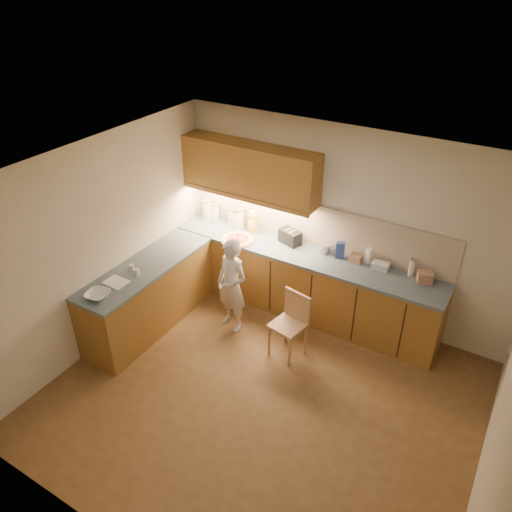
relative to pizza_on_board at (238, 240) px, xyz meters
name	(u,v)px	position (x,y,z in m)	size (l,w,h in m)	color
room	(263,274)	(1.29, -1.52, 0.74)	(4.54, 4.50, 2.62)	brown
l_counter	(250,286)	(0.37, -0.28, -0.48)	(3.77, 2.62, 0.92)	olive
backsplash	(314,225)	(0.91, 0.46, 0.27)	(3.75, 0.02, 0.58)	#BEAD93
upper_cabinets	(249,170)	(0.01, 0.30, 0.91)	(1.95, 0.36, 0.73)	olive
pizza_on_board	(238,240)	(0.00, 0.00, 0.00)	(0.45, 0.45, 0.18)	tan
child	(232,286)	(0.30, -0.61, -0.29)	(0.47, 0.31, 1.29)	silver
wooden_chair	(292,320)	(1.19, -0.65, -0.46)	(0.44, 0.44, 0.84)	tan
mixing_bowl	(98,295)	(-0.66, -1.92, 0.01)	(0.27, 0.27, 0.07)	white
canister_a	(208,210)	(-0.72, 0.32, 0.14)	(0.15, 0.15, 0.31)	white
canister_b	(215,212)	(-0.63, 0.36, 0.11)	(0.15, 0.15, 0.26)	white
canister_c	(233,216)	(-0.30, 0.36, 0.12)	(0.14, 0.14, 0.27)	white
canister_d	(238,218)	(-0.21, 0.35, 0.13)	(0.18, 0.18, 0.29)	white
oil_jug	(253,222)	(0.05, 0.33, 0.13)	(0.12, 0.09, 0.33)	gold
toaster	(290,237)	(0.64, 0.31, 0.08)	(0.34, 0.26, 0.20)	black
steel_pot	(324,248)	(1.14, 0.33, 0.04)	(0.16, 0.16, 0.13)	silver
blue_box	(340,250)	(1.36, 0.32, 0.09)	(0.11, 0.08, 0.22)	#304890
card_box_a	(356,258)	(1.58, 0.32, 0.03)	(0.15, 0.11, 0.11)	#A97D5B
white_bottle	(369,256)	(1.72, 0.38, 0.08)	(0.07, 0.07, 0.20)	white
flat_pack	(380,266)	(1.90, 0.33, 0.02)	(0.21, 0.15, 0.08)	silver
tall_jar	(412,267)	(2.27, 0.37, 0.10)	(0.08, 0.08, 0.24)	white
card_box_b	(425,277)	(2.45, 0.32, 0.05)	(0.17, 0.13, 0.13)	tan
dough_cloth	(116,282)	(-0.69, -1.60, -0.01)	(0.27, 0.21, 0.02)	white
spice_jar_a	(132,267)	(-0.73, -1.29, 0.02)	(0.06, 0.06, 0.07)	silver
spice_jar_b	(137,272)	(-0.59, -1.35, 0.02)	(0.07, 0.07, 0.09)	silver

